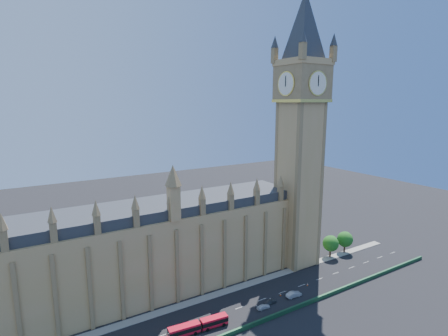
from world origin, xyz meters
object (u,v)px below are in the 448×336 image
red_bus (199,326)px  car_white (263,307)px  car_silver (294,294)px  car_grey (270,302)px

red_bus → car_white: red_bus is taller
car_silver → car_white: bearing=94.6°
car_grey → car_silver: bearing=-99.3°
car_grey → car_silver: size_ratio=0.78×
red_bus → car_grey: bearing=6.3°
car_silver → car_white: 11.63m
car_grey → car_white: (-3.27, -0.94, -0.07)m
car_silver → red_bus: bearing=93.1°
car_grey → car_white: 3.40m
red_bus → car_white: size_ratio=3.92×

